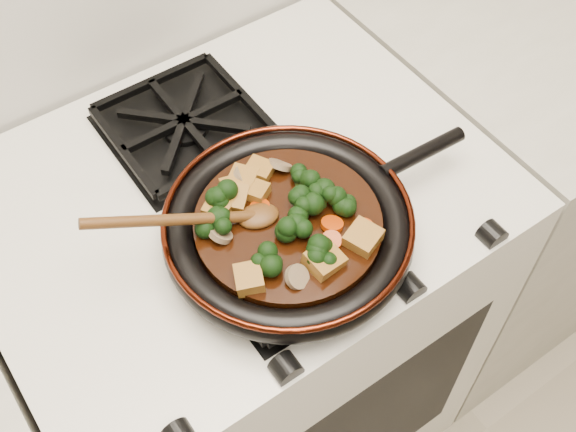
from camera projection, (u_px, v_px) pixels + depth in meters
stove at (247, 330)px, 1.42m from camera, size 0.76×0.60×0.90m
burner_grate_front at (288, 248)px, 0.98m from camera, size 0.23×0.23×0.03m
burner_grate_back at (184, 125)px, 1.12m from camera, size 0.23×0.23×0.03m
skillet at (289, 227)px, 0.97m from camera, size 0.47×0.34×0.05m
braising_sauce at (288, 225)px, 0.96m from camera, size 0.25×0.25×0.02m
tofu_cube_0 at (324, 261)px, 0.91m from camera, size 0.05×0.05×0.03m
tofu_cube_1 at (219, 208)px, 0.96m from camera, size 0.05×0.05×0.02m
tofu_cube_2 at (234, 189)px, 0.98m from camera, size 0.04×0.04×0.02m
tofu_cube_3 at (242, 181)px, 0.98m from camera, size 0.05×0.05×0.02m
tofu_cube_4 at (363, 238)px, 0.93m from camera, size 0.05×0.05×0.02m
tofu_cube_5 at (249, 279)px, 0.89m from camera, size 0.05×0.05×0.02m
tofu_cube_6 at (255, 191)px, 0.97m from camera, size 0.04×0.05×0.02m
tofu_cube_7 at (232, 198)px, 0.97m from camera, size 0.06×0.06×0.03m
tofu_cube_8 at (260, 170)px, 1.00m from camera, size 0.05×0.05×0.02m
broccoli_floret_0 at (216, 227)px, 0.94m from camera, size 0.06×0.07×0.06m
broccoli_floret_1 at (223, 198)px, 0.96m from camera, size 0.08×0.07×0.07m
broccoli_floret_2 at (324, 258)px, 0.91m from camera, size 0.09×0.09×0.07m
broccoli_floret_3 at (323, 199)px, 0.96m from camera, size 0.09×0.09×0.06m
broccoli_floret_4 at (301, 208)px, 0.95m from camera, size 0.07×0.07×0.07m
broccoli_floret_5 at (268, 264)px, 0.90m from camera, size 0.08×0.08×0.07m
broccoli_floret_6 at (299, 181)px, 0.98m from camera, size 0.08×0.08×0.06m
broccoli_floret_7 at (343, 202)px, 0.96m from camera, size 0.06×0.06×0.05m
broccoli_floret_8 at (290, 232)px, 0.93m from camera, size 0.09×0.09×0.07m
carrot_coin_0 at (260, 208)px, 0.96m from camera, size 0.03×0.03×0.02m
carrot_coin_1 at (363, 227)px, 0.94m from camera, size 0.03×0.03×0.01m
carrot_coin_2 at (228, 191)px, 0.98m from camera, size 0.03×0.03×0.01m
carrot_coin_3 at (332, 224)px, 0.94m from camera, size 0.03×0.03×0.02m
carrot_coin_4 at (331, 241)px, 0.93m from camera, size 0.03×0.03×0.02m
mushroom_slice_0 at (280, 165)px, 1.00m from camera, size 0.04×0.04×0.03m
mushroom_slice_1 at (297, 277)px, 0.89m from camera, size 0.04×0.04×0.03m
mushroom_slice_2 at (245, 177)px, 0.99m from camera, size 0.04×0.05×0.03m
mushroom_slice_3 at (220, 234)px, 0.93m from camera, size 0.03×0.03×0.02m
wooden_spoon at (212, 218)px, 0.93m from camera, size 0.15×0.07×0.23m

